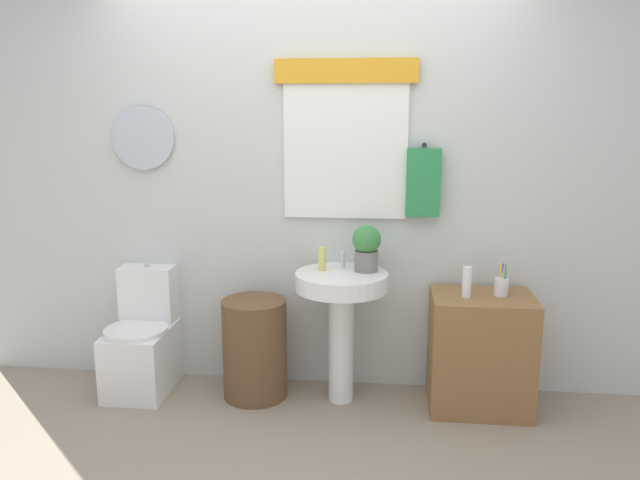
{
  "coord_description": "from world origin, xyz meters",
  "views": [
    {
      "loc": [
        0.45,
        -2.63,
        1.73
      ],
      "look_at": [
        0.08,
        0.8,
        1.0
      ],
      "focal_mm": 34.8,
      "sensor_mm": 36.0,
      "label": 1
    }
  ],
  "objects_px": {
    "toilet": "(143,343)",
    "toothbrush_cup": "(501,286)",
    "wooden_cabinet": "(480,352)",
    "lotion_bottle": "(467,282)",
    "pedestal_sink": "(341,304)",
    "potted_plant": "(366,247)",
    "laundry_hamper": "(255,348)",
    "soap_bottle": "(322,259)"
  },
  "relations": [
    {
      "from": "lotion_bottle",
      "to": "toothbrush_cup",
      "type": "xyz_separation_m",
      "value": [
        0.2,
        0.06,
        -0.04
      ]
    },
    {
      "from": "pedestal_sink",
      "to": "soap_bottle",
      "type": "bearing_deg",
      "value": 157.38
    },
    {
      "from": "toilet",
      "to": "wooden_cabinet",
      "type": "bearing_deg",
      "value": -0.98
    },
    {
      "from": "laundry_hamper",
      "to": "soap_bottle",
      "type": "relative_size",
      "value": 4.34
    },
    {
      "from": "laundry_hamper",
      "to": "soap_bottle",
      "type": "height_order",
      "value": "soap_bottle"
    },
    {
      "from": "wooden_cabinet",
      "to": "toilet",
      "type": "bearing_deg",
      "value": 179.02
    },
    {
      "from": "pedestal_sink",
      "to": "wooden_cabinet",
      "type": "distance_m",
      "value": 0.86
    },
    {
      "from": "pedestal_sink",
      "to": "toothbrush_cup",
      "type": "height_order",
      "value": "toothbrush_cup"
    },
    {
      "from": "laundry_hamper",
      "to": "potted_plant",
      "type": "xyz_separation_m",
      "value": [
        0.67,
        0.06,
        0.64
      ]
    },
    {
      "from": "pedestal_sink",
      "to": "wooden_cabinet",
      "type": "bearing_deg",
      "value": 0.0
    },
    {
      "from": "toothbrush_cup",
      "to": "lotion_bottle",
      "type": "bearing_deg",
      "value": -163.48
    },
    {
      "from": "pedestal_sink",
      "to": "potted_plant",
      "type": "distance_m",
      "value": 0.37
    },
    {
      "from": "potted_plant",
      "to": "toothbrush_cup",
      "type": "relative_size",
      "value": 1.47
    },
    {
      "from": "laundry_hamper",
      "to": "wooden_cabinet",
      "type": "distance_m",
      "value": 1.34
    },
    {
      "from": "laundry_hamper",
      "to": "lotion_bottle",
      "type": "xyz_separation_m",
      "value": [
        1.24,
        -0.04,
        0.47
      ]
    },
    {
      "from": "toilet",
      "to": "toothbrush_cup",
      "type": "distance_m",
      "value": 2.2
    },
    {
      "from": "laundry_hamper",
      "to": "potted_plant",
      "type": "distance_m",
      "value": 0.92
    },
    {
      "from": "soap_bottle",
      "to": "wooden_cabinet",
      "type": "bearing_deg",
      "value": -3.07
    },
    {
      "from": "pedestal_sink",
      "to": "lotion_bottle",
      "type": "height_order",
      "value": "lotion_bottle"
    },
    {
      "from": "toothbrush_cup",
      "to": "wooden_cabinet",
      "type": "bearing_deg",
      "value": -168.85
    },
    {
      "from": "wooden_cabinet",
      "to": "lotion_bottle",
      "type": "bearing_deg",
      "value": -158.39
    },
    {
      "from": "wooden_cabinet",
      "to": "soap_bottle",
      "type": "xyz_separation_m",
      "value": [
        -0.93,
        0.05,
        0.52
      ]
    },
    {
      "from": "wooden_cabinet",
      "to": "laundry_hamper",
      "type": "bearing_deg",
      "value": 180.0
    },
    {
      "from": "potted_plant",
      "to": "lotion_bottle",
      "type": "relative_size",
      "value": 1.53
    },
    {
      "from": "pedestal_sink",
      "to": "lotion_bottle",
      "type": "relative_size",
      "value": 4.47
    },
    {
      "from": "wooden_cabinet",
      "to": "toothbrush_cup",
      "type": "height_order",
      "value": "toothbrush_cup"
    },
    {
      "from": "laundry_hamper",
      "to": "pedestal_sink",
      "type": "xyz_separation_m",
      "value": [
        0.53,
        0.0,
        0.3
      ]
    },
    {
      "from": "potted_plant",
      "to": "toothbrush_cup",
      "type": "distance_m",
      "value": 0.8
    },
    {
      "from": "lotion_bottle",
      "to": "toothbrush_cup",
      "type": "height_order",
      "value": "toothbrush_cup"
    },
    {
      "from": "toilet",
      "to": "toothbrush_cup",
      "type": "xyz_separation_m",
      "value": [
        2.16,
        -0.02,
        0.44
      ]
    },
    {
      "from": "wooden_cabinet",
      "to": "potted_plant",
      "type": "height_order",
      "value": "potted_plant"
    },
    {
      "from": "laundry_hamper",
      "to": "lotion_bottle",
      "type": "distance_m",
      "value": 1.32
    },
    {
      "from": "toilet",
      "to": "pedestal_sink",
      "type": "height_order",
      "value": "pedestal_sink"
    },
    {
      "from": "lotion_bottle",
      "to": "toilet",
      "type": "bearing_deg",
      "value": 177.8
    },
    {
      "from": "laundry_hamper",
      "to": "soap_bottle",
      "type": "xyz_separation_m",
      "value": [
        0.41,
        0.05,
        0.56
      ]
    },
    {
      "from": "laundry_hamper",
      "to": "toilet",
      "type": "bearing_deg",
      "value": 177.2
    },
    {
      "from": "laundry_hamper",
      "to": "toothbrush_cup",
      "type": "bearing_deg",
      "value": 0.79
    },
    {
      "from": "wooden_cabinet",
      "to": "soap_bottle",
      "type": "distance_m",
      "value": 1.07
    },
    {
      "from": "soap_bottle",
      "to": "pedestal_sink",
      "type": "bearing_deg",
      "value": -22.62
    },
    {
      "from": "laundry_hamper",
      "to": "pedestal_sink",
      "type": "relative_size",
      "value": 0.77
    },
    {
      "from": "wooden_cabinet",
      "to": "soap_bottle",
      "type": "bearing_deg",
      "value": 176.93
    },
    {
      "from": "soap_bottle",
      "to": "lotion_bottle",
      "type": "bearing_deg",
      "value": -6.17
    }
  ]
}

